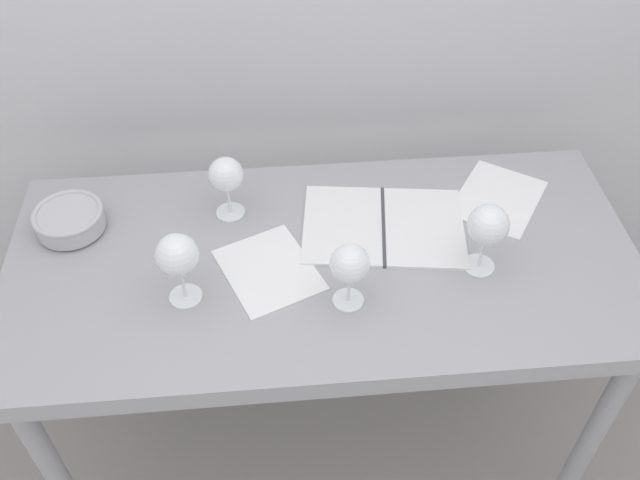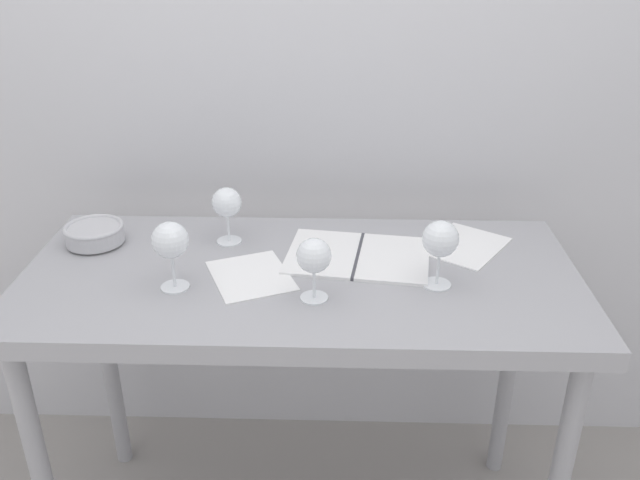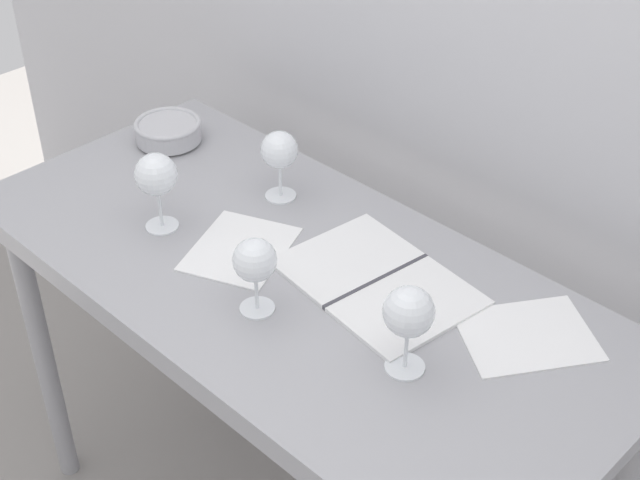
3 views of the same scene
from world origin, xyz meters
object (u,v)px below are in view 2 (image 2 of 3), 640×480
object	(u,v)px
open_notebook	(358,256)
wine_glass_far_left	(227,204)
wine_glass_near_center	(314,258)
tasting_bowl	(95,233)
wine_glass_near_left	(170,242)
wine_glass_near_right	(440,241)
tasting_sheet_upper	(251,276)
tasting_sheet_lower	(465,245)

from	to	relation	value
open_notebook	wine_glass_far_left	bearing A→B (deg)	174.75
wine_glass_near_center	tasting_bowl	world-z (taller)	wine_glass_near_center
wine_glass_near_left	tasting_bowl	xyz separation A→B (m)	(-0.27, 0.23, -0.09)
open_notebook	wine_glass_near_center	bearing A→B (deg)	-109.15
wine_glass_near_right	tasting_bowl	size ratio (longest dim) A/B	1.06
wine_glass_near_center	tasting_bowl	bearing A→B (deg)	156.03
tasting_sheet_upper	wine_glass_near_right	bearing A→B (deg)	-26.57
wine_glass_near_center	wine_glass_near_left	bearing A→B (deg)	173.16
wine_glass_near_left	wine_glass_near_center	bearing A→B (deg)	-6.84
wine_glass_near_left	tasting_sheet_lower	xyz separation A→B (m)	(0.73, 0.25, -0.12)
open_notebook	tasting_sheet_lower	world-z (taller)	open_notebook
tasting_sheet_upper	tasting_bowl	world-z (taller)	tasting_bowl
wine_glass_near_center	open_notebook	distance (m)	0.26
wine_glass_near_center	tasting_sheet_lower	xyz separation A→B (m)	(0.40, 0.29, -0.11)
tasting_bowl	tasting_sheet_lower	bearing A→B (deg)	0.94
tasting_sheet_upper	tasting_sheet_lower	size ratio (longest dim) A/B	0.96
wine_glass_near_right	tasting_sheet_upper	world-z (taller)	wine_glass_near_right
wine_glass_near_right	open_notebook	distance (m)	0.26
wine_glass_near_right	tasting_bowl	world-z (taller)	wine_glass_near_right
tasting_sheet_upper	tasting_bowl	xyz separation A→B (m)	(-0.45, 0.17, 0.03)
wine_glass_near_left	wine_glass_near_right	world-z (taller)	wine_glass_near_left
open_notebook	tasting_sheet_upper	distance (m)	0.29
wine_glass_near_center	tasting_sheet_upper	bearing A→B (deg)	147.94
open_notebook	tasting_sheet_lower	bearing A→B (deg)	21.93
tasting_bowl	wine_glass_near_right	bearing A→B (deg)	-12.37
wine_glass_near_right	wine_glass_near_center	bearing A→B (deg)	-166.29
open_notebook	tasting_sheet_lower	distance (m)	0.30
wine_glass_far_left	tasting_sheet_lower	world-z (taller)	wine_glass_far_left
wine_glass_far_left	tasting_sheet_lower	xyz separation A→B (m)	(0.64, -0.01, -0.11)
wine_glass_far_left	tasting_bowl	world-z (taller)	wine_glass_far_left
open_notebook	tasting_sheet_lower	xyz separation A→B (m)	(0.29, 0.07, -0.00)
wine_glass_near_left	wine_glass_far_left	bearing A→B (deg)	69.83
wine_glass_far_left	tasting_sheet_upper	world-z (taller)	wine_glass_far_left
wine_glass_near_left	tasting_sheet_upper	size ratio (longest dim) A/B	0.78
wine_glass_near_center	tasting_sheet_lower	distance (m)	0.50
open_notebook	tasting_sheet_upper	bearing A→B (deg)	-149.90
wine_glass_near_left	open_notebook	size ratio (longest dim) A/B	0.43
wine_glass_near_right	open_notebook	size ratio (longest dim) A/B	0.42
open_notebook	tasting_sheet_upper	world-z (taller)	open_notebook
tasting_bowl	tasting_sheet_upper	bearing A→B (deg)	-20.75
open_notebook	wine_glass_near_right	bearing A→B (deg)	-29.07
wine_glass_far_left	wine_glass_near_right	world-z (taller)	wine_glass_near_right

